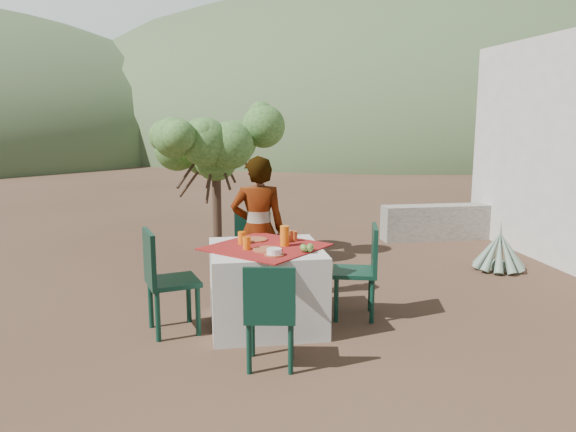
# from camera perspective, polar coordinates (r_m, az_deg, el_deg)

# --- Properties ---
(ground) EXTENTS (160.00, 160.00, 0.00)m
(ground) POSITION_cam_1_polar(r_m,az_deg,el_deg) (5.28, -2.66, -11.54)
(ground) COLOR #372219
(ground) RESTS_ON ground
(table) EXTENTS (1.30, 1.30, 0.76)m
(table) POSITION_cam_1_polar(r_m,az_deg,el_deg) (5.30, -2.25, -7.11)
(table) COLOR silver
(table) RESTS_ON ground
(chair_far) EXTENTS (0.43, 0.43, 0.88)m
(chair_far) POSITION_cam_1_polar(r_m,az_deg,el_deg) (6.30, -3.56, -3.25)
(chair_far) COLOR black
(chair_far) RESTS_ON ground
(chair_near) EXTENTS (0.46, 0.46, 0.85)m
(chair_near) POSITION_cam_1_polar(r_m,az_deg,el_deg) (4.37, -1.82, -9.65)
(chair_near) COLOR black
(chair_near) RESTS_ON ground
(chair_left) EXTENTS (0.54, 0.54, 0.96)m
(chair_left) POSITION_cam_1_polar(r_m,az_deg,el_deg) (5.18, -12.53, -6.02)
(chair_left) COLOR black
(chair_left) RESTS_ON ground
(chair_right) EXTENTS (0.51, 0.51, 0.91)m
(chair_right) POSITION_cam_1_polar(r_m,az_deg,el_deg) (5.51, 7.57, -5.13)
(chair_right) COLOR black
(chair_right) RESTS_ON ground
(person) EXTENTS (0.59, 0.41, 1.55)m
(person) POSITION_cam_1_polar(r_m,az_deg,el_deg) (5.87, -3.06, -1.42)
(person) COLOR #8C6651
(person) RESTS_ON ground
(shrub_tree) EXTENTS (1.57, 1.54, 1.85)m
(shrub_tree) POSITION_cam_1_polar(r_m,az_deg,el_deg) (7.47, -6.92, 6.33)
(shrub_tree) COLOR #432E21
(shrub_tree) RESTS_ON ground
(agave) EXTENTS (0.66, 0.67, 0.71)m
(agave) POSITION_cam_1_polar(r_m,az_deg,el_deg) (7.66, 20.68, -3.42)
(agave) COLOR slate
(agave) RESTS_ON ground
(stone_wall) EXTENTS (2.60, 0.35, 0.55)m
(stone_wall) POSITION_cam_1_polar(r_m,az_deg,el_deg) (9.40, 17.23, -0.54)
(stone_wall) COLOR gray
(stone_wall) RESTS_ON ground
(hill_near_right) EXTENTS (48.00, 48.00, 20.00)m
(hill_near_right) POSITION_cam_1_polar(r_m,az_deg,el_deg) (42.80, 8.11, 7.51)
(hill_near_right) COLOR #3D522E
(hill_near_right) RESTS_ON ground
(hill_far_center) EXTENTS (60.00, 60.00, 24.00)m
(hill_far_center) POSITION_cam_1_polar(r_m,az_deg,el_deg) (57.02, -12.60, 8.03)
(hill_far_center) COLOR gray
(hill_far_center) RESTS_ON ground
(hill_far_right) EXTENTS (36.00, 36.00, 14.00)m
(hill_far_right) POSITION_cam_1_polar(r_m,az_deg,el_deg) (58.36, 20.47, 7.68)
(hill_far_right) COLOR gray
(hill_far_right) RESTS_ON ground
(plate_far) EXTENTS (0.24, 0.24, 0.01)m
(plate_far) POSITION_cam_1_polar(r_m,az_deg,el_deg) (5.45, -3.39, -2.40)
(plate_far) COLOR brown
(plate_far) RESTS_ON table
(plate_near) EXTENTS (0.26, 0.26, 0.01)m
(plate_near) POSITION_cam_1_polar(r_m,az_deg,el_deg) (5.04, -2.14, -3.44)
(plate_near) COLOR brown
(plate_near) RESTS_ON table
(glass_far) EXTENTS (0.07, 0.07, 0.12)m
(glass_far) POSITION_cam_1_polar(r_m,az_deg,el_deg) (5.29, -4.72, -2.22)
(glass_far) COLOR orange
(glass_far) RESTS_ON table
(glass_near) EXTENTS (0.07, 0.07, 0.12)m
(glass_near) POSITION_cam_1_polar(r_m,az_deg,el_deg) (5.07, -4.21, -2.76)
(glass_near) COLOR orange
(glass_near) RESTS_ON table
(juice_pitcher) EXTENTS (0.09, 0.09, 0.19)m
(juice_pitcher) POSITION_cam_1_polar(r_m,az_deg,el_deg) (5.18, -0.34, -2.04)
(juice_pitcher) COLOR orange
(juice_pitcher) RESTS_ON table
(bowl_plate) EXTENTS (0.17, 0.17, 0.01)m
(bowl_plate) POSITION_cam_1_polar(r_m,az_deg,el_deg) (4.86, -1.41, -3.95)
(bowl_plate) COLOR brown
(bowl_plate) RESTS_ON table
(white_bowl) EXTENTS (0.13, 0.13, 0.05)m
(white_bowl) POSITION_cam_1_polar(r_m,az_deg,el_deg) (4.85, -1.41, -3.60)
(white_bowl) COLOR white
(white_bowl) RESTS_ON bowl_plate
(jar_left) EXTENTS (0.06, 0.06, 0.10)m
(jar_left) POSITION_cam_1_polar(r_m,az_deg,el_deg) (5.40, 0.64, -2.05)
(jar_left) COLOR #BB5121
(jar_left) RESTS_ON table
(jar_right) EXTENTS (0.07, 0.07, 0.10)m
(jar_right) POSITION_cam_1_polar(r_m,az_deg,el_deg) (5.39, 0.17, -2.02)
(jar_right) COLOR #BB5121
(jar_right) RESTS_ON table
(napkin_holder) EXTENTS (0.07, 0.05, 0.09)m
(napkin_holder) POSITION_cam_1_polar(r_m,az_deg,el_deg) (5.33, -0.41, -2.24)
(napkin_holder) COLOR white
(napkin_holder) RESTS_ON table
(fruit_cluster) EXTENTS (0.13, 0.12, 0.06)m
(fruit_cluster) POSITION_cam_1_polar(r_m,az_deg,el_deg) (4.99, 1.93, -3.25)
(fruit_cluster) COLOR #59812E
(fruit_cluster) RESTS_ON table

